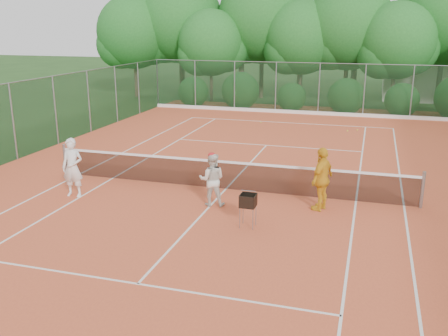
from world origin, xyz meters
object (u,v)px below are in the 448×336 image
Objects in this scene: player_white at (73,168)px; ball_hopper at (248,201)px; player_center_grp at (212,179)px; player_yellow at (322,179)px.

player_white is 5.85m from ball_hopper.
player_center_grp reaches higher than ball_hopper.
player_white is at bearing -60.81° from player_yellow.
player_center_grp is at bearing -58.20° from player_yellow.
player_yellow is at bearing 2.88° from player_white.
player_center_grp is 1.91m from ball_hopper.
player_white is 0.99× the size of player_yellow.
ball_hopper is at bearing -42.45° from player_center_grp.
player_center_grp is 0.87× the size of player_yellow.
player_white is 7.55m from player_yellow.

